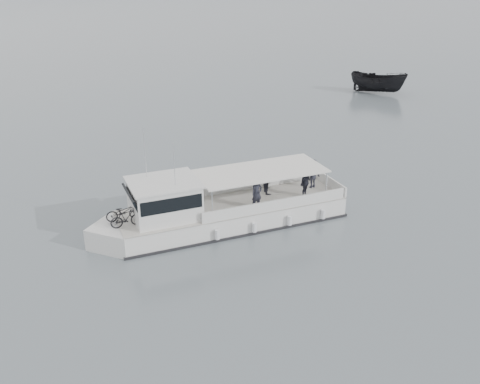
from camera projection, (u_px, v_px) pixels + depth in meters
ground at (219, 205)px, 29.11m from camera, size 1400.00×1400.00×0.00m
tour_boat at (211, 211)px, 26.28m from camera, size 12.99×6.12×5.46m
dark_motorboat at (378, 82)px, 53.17m from camera, size 4.27×5.98×2.17m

